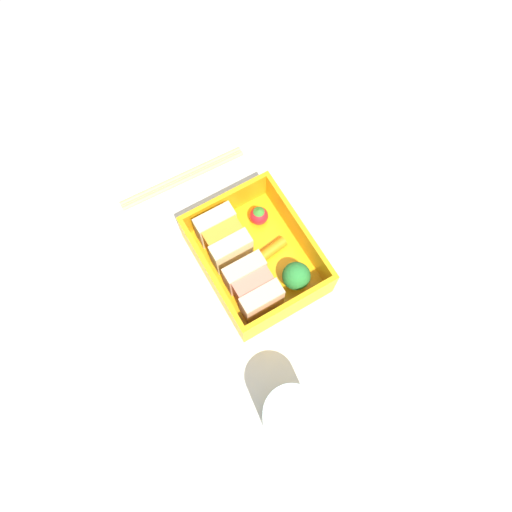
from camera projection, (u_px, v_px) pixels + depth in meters
The scene contains 10 objects.
ground_plane at pixel (256, 266), 66.31cm from camera, with size 120.00×120.00×2.00cm, color beige.
bento_tray at pixel (256, 262), 64.81cm from camera, with size 16.54×13.15×1.20cm, color #EBA312.
bento_rim at pixel (256, 254), 62.04cm from camera, with size 16.54×13.15×4.70cm.
sandwich_left at pixel (253, 287), 60.16cm from camera, with size 6.13×5.11×5.42cm.
sandwich_center_left at pixel (224, 238), 62.35cm from camera, with size 6.13×5.11×5.42cm.
broccoli_floret at pixel (296, 276), 60.86cm from camera, with size 3.52×3.52×4.34cm.
carrot_stick_far_left at pixel (272, 249), 64.04cm from camera, with size 1.37×1.37×3.97cm, color orange.
strawberry_far_left at pixel (259, 215), 64.94cm from camera, with size 2.46×2.46×3.06cm.
chopstick_pair at pixel (182, 177), 69.38cm from camera, with size 2.10×18.58×0.70cm.
drinking_glass at pixel (290, 416), 54.57cm from camera, with size 6.10×6.10×8.85cm, color silver.
Camera 1 is at (-18.71, 10.90, 61.69)cm, focal length 35.00 mm.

